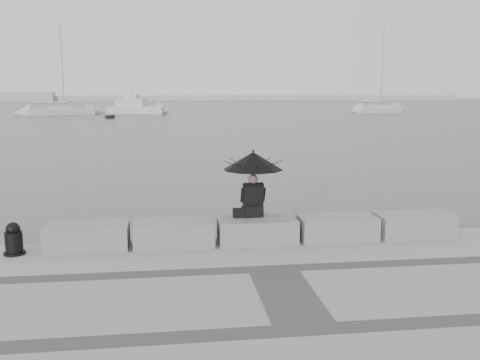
{
  "coord_description": "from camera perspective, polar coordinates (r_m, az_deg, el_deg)",
  "views": [
    {
      "loc": [
        -1.74,
        -10.98,
        3.63
      ],
      "look_at": [
        0.09,
        3.0,
        1.22
      ],
      "focal_mm": 40.0,
      "sensor_mm": 36.0,
      "label": 1
    }
  ],
  "objects": [
    {
      "name": "seated_person",
      "position": [
        11.03,
        1.42,
        1.31
      ],
      "size": [
        1.25,
        1.25,
        1.39
      ],
      "rotation": [
        0.0,
        0.0,
        0.09
      ],
      "color": "black",
      "rests_on": "stone_block_centre"
    },
    {
      "name": "sailboat_left",
      "position": [
        80.1,
        -18.61,
        6.97
      ],
      "size": [
        9.41,
        5.46,
        12.9
      ],
      "rotation": [
        0.0,
        0.0,
        0.36
      ],
      "color": "silver",
      "rests_on": "ground"
    },
    {
      "name": "stone_block_left",
      "position": [
        10.92,
        -7.04,
        -5.68
      ],
      "size": [
        1.6,
        0.8,
        0.5
      ],
      "primitive_type": "cube",
      "color": "slate",
      "rests_on": "promenade"
    },
    {
      "name": "motor_cruiser",
      "position": [
        80.75,
        -10.94,
        7.59
      ],
      "size": [
        8.78,
        4.92,
        4.5
      ],
      "rotation": [
        0.0,
        0.0,
        -0.27
      ],
      "color": "silver",
      "rests_on": "ground"
    },
    {
      "name": "stone_block_far_left",
      "position": [
        11.04,
        -15.94,
        -5.8
      ],
      "size": [
        1.6,
        0.8,
        0.5
      ],
      "primitive_type": "cube",
      "color": "slate",
      "rests_on": "promenade"
    },
    {
      "name": "mooring_bollard",
      "position": [
        11.11,
        -22.98,
        -6.02
      ],
      "size": [
        0.4,
        0.4,
        0.64
      ],
      "color": "black",
      "rests_on": "promenade"
    },
    {
      "name": "stone_block_right",
      "position": [
        11.45,
        10.31,
        -5.04
      ],
      "size": [
        1.6,
        0.8,
        0.5
      ],
      "primitive_type": "cube",
      "color": "slate",
      "rests_on": "promenade"
    },
    {
      "name": "bag",
      "position": [
        11.09,
        -0.01,
        -3.52
      ],
      "size": [
        0.29,
        0.17,
        0.19
      ],
      "primitive_type": "cube",
      "color": "black",
      "rests_on": "stone_block_centre"
    },
    {
      "name": "dinghy",
      "position": [
        69.37,
        -13.73,
        6.64
      ],
      "size": [
        3.05,
        1.66,
        0.49
      ],
      "primitive_type": "imported",
      "rotation": [
        0.0,
        0.0,
        -0.16
      ],
      "color": "slate",
      "rests_on": "ground"
    },
    {
      "name": "ground",
      "position": [
        11.69,
        1.47,
        -8.39
      ],
      "size": [
        360.0,
        360.0,
        0.0
      ],
      "primitive_type": "plane",
      "color": "#424447",
      "rests_on": "ground"
    },
    {
      "name": "sailboat_right",
      "position": [
        85.75,
        14.51,
        7.33
      ],
      "size": [
        7.7,
        3.97,
        12.9
      ],
      "rotation": [
        0.0,
        0.0,
        0.22
      ],
      "color": "silver",
      "rests_on": "ground"
    },
    {
      "name": "distant_landmass",
      "position": [
        165.64,
        -9.8,
        8.62
      ],
      "size": [
        180.0,
        8.0,
        2.8
      ],
      "color": "#AFB2B5",
      "rests_on": "ground"
    },
    {
      "name": "stone_block_far_right",
      "position": [
        12.07,
        18.05,
        -4.6
      ],
      "size": [
        1.6,
        0.8,
        0.5
      ],
      "primitive_type": "cube",
      "color": "slate",
      "rests_on": "promenade"
    },
    {
      "name": "stone_block_centre",
      "position": [
        11.05,
        1.85,
        -5.41
      ],
      "size": [
        1.6,
        0.8,
        0.5
      ],
      "primitive_type": "cube",
      "color": "slate",
      "rests_on": "promenade"
    }
  ]
}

